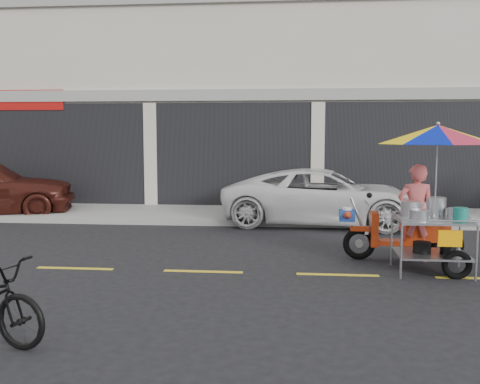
{
  "coord_description": "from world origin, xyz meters",
  "views": [
    {
      "loc": [
        -0.7,
        -7.78,
        2.06
      ],
      "look_at": [
        -1.5,
        0.6,
        1.15
      ],
      "focal_mm": 40.0,
      "sensor_mm": 36.0,
      "label": 1
    }
  ],
  "objects": [
    {
      "name": "ground",
      "position": [
        0.0,
        0.0,
        0.0
      ],
      "size": [
        90.0,
        90.0,
        0.0
      ],
      "primitive_type": "plane",
      "color": "black"
    },
    {
      "name": "sidewalk",
      "position": [
        0.0,
        5.5,
        0.07
      ],
      "size": [
        45.0,
        3.0,
        0.15
      ],
      "primitive_type": "cube",
      "color": "gray",
      "rests_on": "ground"
    },
    {
      "name": "shophouse_block",
      "position": [
        2.82,
        10.59,
        4.24
      ],
      "size": [
        36.0,
        8.11,
        10.4
      ],
      "color": "beige",
      "rests_on": "ground"
    },
    {
      "name": "centerline",
      "position": [
        0.0,
        0.0,
        0.0
      ],
      "size": [
        42.0,
        0.1,
        0.01
      ],
      "primitive_type": "cube",
      "color": "gold",
      "rests_on": "ground"
    },
    {
      "name": "white_pickup",
      "position": [
        0.07,
        4.47,
        0.64
      ],
      "size": [
        4.79,
        2.58,
        1.28
      ],
      "primitive_type": "imported",
      "rotation": [
        0.0,
        0.0,
        1.47
      ],
      "color": "white",
      "rests_on": "ground"
    },
    {
      "name": "food_vendor_rig",
      "position": [
        1.38,
        0.59,
        1.42
      ],
      "size": [
        2.22,
        1.81,
        2.26
      ],
      "rotation": [
        0.0,
        0.0,
        -0.02
      ],
      "color": "black",
      "rests_on": "ground"
    }
  ]
}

